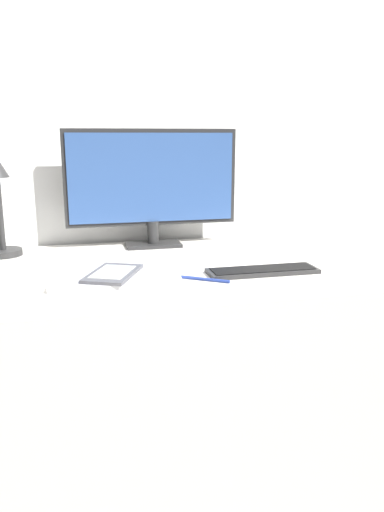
% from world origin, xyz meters
% --- Properties ---
extents(ground_plane, '(10.00, 10.00, 0.00)m').
position_xyz_m(ground_plane, '(0.00, 0.00, 0.00)').
color(ground_plane, brown).
extents(wall_back, '(3.60, 0.05, 2.40)m').
position_xyz_m(wall_back, '(0.00, 0.58, 1.20)').
color(wall_back, silver).
rests_on(wall_back, ground_plane).
extents(desk, '(1.28, 0.78, 0.71)m').
position_xyz_m(desk, '(0.00, 0.15, 0.36)').
color(desk, silver).
rests_on(desk, ground_plane).
extents(monitor, '(0.61, 0.11, 0.42)m').
position_xyz_m(monitor, '(-0.03, 0.44, 0.94)').
color(monitor, '#262626').
rests_on(monitor, desk).
extents(keyboard, '(0.33, 0.10, 0.01)m').
position_xyz_m(keyboard, '(0.22, 0.00, 0.72)').
color(keyboard, '#282828').
rests_on(keyboard, desk).
extents(laptop, '(0.37, 0.27, 0.02)m').
position_xyz_m(laptop, '(-0.20, 0.02, 0.72)').
color(laptop, '#BCBCC1').
rests_on(laptop, desk).
extents(ereader, '(0.19, 0.23, 0.01)m').
position_xyz_m(ereader, '(-0.21, 0.01, 0.74)').
color(ereader, '#4C4C51').
rests_on(ereader, laptop).
extents(notebook, '(0.21, 0.30, 0.02)m').
position_xyz_m(notebook, '(-0.48, 0.02, 0.72)').
color(notebook, silver).
rests_on(notebook, desk).
extents(pen, '(0.13, 0.09, 0.01)m').
position_xyz_m(pen, '(0.03, -0.04, 0.72)').
color(pen, navy).
rests_on(pen, desk).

